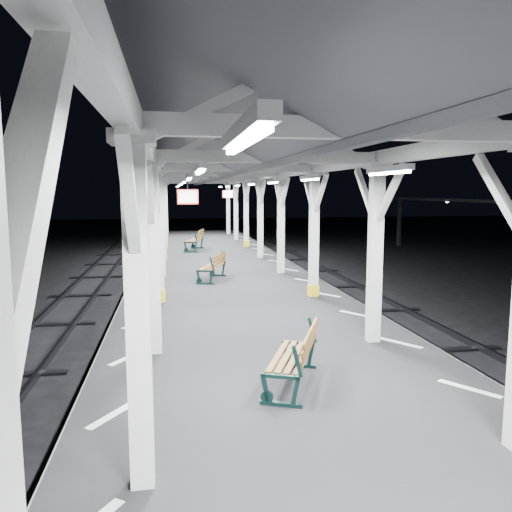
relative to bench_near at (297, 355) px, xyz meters
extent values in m
plane|color=black|center=(-0.06, 3.86, -1.45)|extent=(120.00, 120.00, 0.00)
cube|color=black|center=(-0.06, 3.86, -0.95)|extent=(6.00, 50.00, 1.00)
cube|color=silver|center=(-2.51, 3.86, -0.45)|extent=(1.00, 48.00, 0.01)
cube|color=silver|center=(2.39, 3.86, -0.45)|extent=(1.00, 48.00, 0.01)
cube|color=#2D2D33|center=(-4.51, 3.86, -1.37)|extent=(0.08, 60.00, 0.16)
cube|color=black|center=(-5.06, 3.86, -1.42)|extent=(2.20, 0.22, 0.06)
cube|color=#2D2D33|center=(4.39, 3.86, -1.37)|extent=(0.08, 60.00, 0.16)
cube|color=#2D2D33|center=(5.49, 3.86, -1.37)|extent=(0.08, 60.00, 0.16)
cube|color=black|center=(4.94, 3.86, -1.42)|extent=(2.20, 0.22, 0.06)
cube|color=silver|center=(-2.06, -5.59, 2.30)|extent=(0.10, 0.99, 0.99)
cube|color=silver|center=(-2.06, -2.14, 1.15)|extent=(0.22, 0.22, 3.20)
cube|color=silver|center=(-2.06, -2.14, 2.81)|extent=(0.40, 0.40, 0.12)
cube|color=silver|center=(-2.06, -1.59, 2.30)|extent=(0.10, 0.99, 0.99)
cube|color=silver|center=(-2.06, -2.69, 2.30)|extent=(0.10, 0.99, 0.99)
cube|color=silver|center=(-2.06, 1.86, 1.15)|extent=(0.22, 0.22, 3.20)
cube|color=silver|center=(-2.06, 1.86, 2.81)|extent=(0.40, 0.40, 0.12)
cube|color=silver|center=(-2.06, 2.41, 2.30)|extent=(0.10, 0.99, 0.99)
cube|color=silver|center=(-2.06, 1.31, 2.30)|extent=(0.10, 0.99, 0.99)
cube|color=silver|center=(-2.06, 5.86, 1.15)|extent=(0.22, 0.22, 3.20)
cube|color=silver|center=(-2.06, 5.86, 2.81)|extent=(0.40, 0.40, 0.12)
cube|color=yellow|center=(-2.06, 5.86, -0.27)|extent=(0.26, 0.26, 0.30)
cube|color=silver|center=(-2.06, 6.41, 2.30)|extent=(0.10, 0.99, 0.99)
cube|color=silver|center=(-2.06, 5.31, 2.30)|extent=(0.10, 0.99, 0.99)
cube|color=silver|center=(-2.06, 9.86, 1.15)|extent=(0.22, 0.22, 3.20)
cube|color=silver|center=(-2.06, 9.86, 2.81)|extent=(0.40, 0.40, 0.12)
cube|color=silver|center=(-2.06, 10.41, 2.30)|extent=(0.10, 0.99, 0.99)
cube|color=silver|center=(-2.06, 9.31, 2.30)|extent=(0.10, 0.99, 0.99)
cube|color=silver|center=(-2.06, 13.86, 1.15)|extent=(0.22, 0.22, 3.20)
cube|color=silver|center=(-2.06, 13.86, 2.81)|extent=(0.40, 0.40, 0.12)
cube|color=silver|center=(-2.06, 14.41, 2.30)|extent=(0.10, 0.99, 0.99)
cube|color=silver|center=(-2.06, 13.31, 2.30)|extent=(0.10, 0.99, 0.99)
cube|color=silver|center=(-2.06, 17.86, 1.15)|extent=(0.22, 0.22, 3.20)
cube|color=silver|center=(-2.06, 17.86, 2.81)|extent=(0.40, 0.40, 0.12)
cube|color=yellow|center=(-2.06, 17.86, -0.27)|extent=(0.26, 0.26, 0.30)
cube|color=silver|center=(-2.06, 18.41, 2.30)|extent=(0.10, 0.99, 0.99)
cube|color=silver|center=(-2.06, 17.31, 2.30)|extent=(0.10, 0.99, 0.99)
cube|color=silver|center=(-2.06, 21.86, 1.15)|extent=(0.22, 0.22, 3.20)
cube|color=silver|center=(-2.06, 21.86, 2.81)|extent=(0.40, 0.40, 0.12)
cube|color=silver|center=(-2.06, 22.41, 2.30)|extent=(0.10, 0.99, 0.99)
cube|color=silver|center=(-2.06, 21.31, 2.30)|extent=(0.10, 0.99, 0.99)
cube|color=silver|center=(-2.06, 25.86, 1.15)|extent=(0.22, 0.22, 3.20)
cube|color=silver|center=(-2.06, 25.86, 2.81)|extent=(0.40, 0.40, 0.12)
cube|color=silver|center=(-2.06, 26.41, 2.30)|extent=(0.10, 0.99, 0.99)
cube|color=silver|center=(-2.06, 25.31, 2.30)|extent=(0.10, 0.99, 0.99)
cube|color=silver|center=(1.94, -1.59, 2.30)|extent=(0.10, 0.99, 0.99)
cube|color=silver|center=(1.94, 1.86, 1.15)|extent=(0.22, 0.22, 3.20)
cube|color=silver|center=(1.94, 1.86, 2.81)|extent=(0.40, 0.40, 0.12)
cube|color=silver|center=(1.94, 2.41, 2.30)|extent=(0.10, 0.99, 0.99)
cube|color=silver|center=(1.94, 1.31, 2.30)|extent=(0.10, 0.99, 0.99)
cube|color=silver|center=(1.94, 5.86, 1.15)|extent=(0.22, 0.22, 3.20)
cube|color=silver|center=(1.94, 5.86, 2.81)|extent=(0.40, 0.40, 0.12)
cube|color=yellow|center=(1.94, 5.86, -0.27)|extent=(0.26, 0.26, 0.30)
cube|color=silver|center=(1.94, 6.41, 2.30)|extent=(0.10, 0.99, 0.99)
cube|color=silver|center=(1.94, 5.31, 2.30)|extent=(0.10, 0.99, 0.99)
cube|color=silver|center=(1.94, 9.86, 1.15)|extent=(0.22, 0.22, 3.20)
cube|color=silver|center=(1.94, 9.86, 2.81)|extent=(0.40, 0.40, 0.12)
cube|color=silver|center=(1.94, 10.41, 2.30)|extent=(0.10, 0.99, 0.99)
cube|color=silver|center=(1.94, 9.31, 2.30)|extent=(0.10, 0.99, 0.99)
cube|color=silver|center=(1.94, 13.86, 1.15)|extent=(0.22, 0.22, 3.20)
cube|color=silver|center=(1.94, 13.86, 2.81)|extent=(0.40, 0.40, 0.12)
cube|color=silver|center=(1.94, 14.41, 2.30)|extent=(0.10, 0.99, 0.99)
cube|color=silver|center=(1.94, 13.31, 2.30)|extent=(0.10, 0.99, 0.99)
cube|color=silver|center=(1.94, 17.86, 1.15)|extent=(0.22, 0.22, 3.20)
cube|color=silver|center=(1.94, 17.86, 2.81)|extent=(0.40, 0.40, 0.12)
cube|color=yellow|center=(1.94, 17.86, -0.27)|extent=(0.26, 0.26, 0.30)
cube|color=silver|center=(1.94, 18.41, 2.30)|extent=(0.10, 0.99, 0.99)
cube|color=silver|center=(1.94, 17.31, 2.30)|extent=(0.10, 0.99, 0.99)
cube|color=silver|center=(1.94, 21.86, 1.15)|extent=(0.22, 0.22, 3.20)
cube|color=silver|center=(1.94, 21.86, 2.81)|extent=(0.40, 0.40, 0.12)
cube|color=silver|center=(1.94, 22.41, 2.30)|extent=(0.10, 0.99, 0.99)
cube|color=silver|center=(1.94, 21.31, 2.30)|extent=(0.10, 0.99, 0.99)
cube|color=silver|center=(1.94, 25.86, 1.15)|extent=(0.22, 0.22, 3.20)
cube|color=silver|center=(1.94, 25.86, 2.81)|extent=(0.40, 0.40, 0.12)
cube|color=silver|center=(1.94, 26.41, 2.30)|extent=(0.10, 0.99, 0.99)
cube|color=silver|center=(1.94, 25.31, 2.30)|extent=(0.10, 0.99, 0.99)
cube|color=silver|center=(-2.06, 3.86, 2.93)|extent=(0.18, 48.00, 0.24)
cube|color=silver|center=(1.94, 3.86, 2.93)|extent=(0.18, 48.00, 0.24)
cube|color=silver|center=(-0.06, -2.14, 2.93)|extent=(4.20, 0.14, 0.20)
cube|color=silver|center=(-0.06, 1.86, 2.93)|extent=(4.20, 0.14, 0.20)
cube|color=silver|center=(-0.06, 5.86, 2.93)|extent=(4.20, 0.14, 0.20)
cube|color=silver|center=(-0.06, 9.86, 2.93)|extent=(4.20, 0.14, 0.20)
cube|color=silver|center=(-0.06, 13.86, 2.93)|extent=(4.20, 0.14, 0.20)
cube|color=silver|center=(-0.06, 17.86, 2.93)|extent=(4.20, 0.14, 0.20)
cube|color=silver|center=(-0.06, 21.86, 2.93)|extent=(4.20, 0.14, 0.20)
cube|color=silver|center=(-0.06, 25.86, 2.93)|extent=(4.20, 0.14, 0.20)
cube|color=silver|center=(-0.06, 3.86, 3.85)|extent=(0.16, 48.00, 0.20)
cube|color=#45484C|center=(-1.36, 3.86, 3.47)|extent=(2.80, 49.00, 1.45)
cube|color=#45484C|center=(1.24, 3.86, 3.47)|extent=(2.80, 49.00, 1.45)
cube|color=silver|center=(-1.36, -4.14, 2.65)|extent=(0.10, 1.35, 0.08)
cube|color=white|center=(-1.36, -4.14, 2.60)|extent=(0.05, 1.25, 0.05)
cube|color=silver|center=(-1.36, -0.14, 2.65)|extent=(0.10, 1.35, 0.08)
cube|color=white|center=(-1.36, -0.14, 2.60)|extent=(0.05, 1.25, 0.05)
cube|color=silver|center=(-1.36, 3.86, 2.65)|extent=(0.10, 1.35, 0.08)
cube|color=white|center=(-1.36, 3.86, 2.60)|extent=(0.05, 1.25, 0.05)
cube|color=silver|center=(-1.36, 7.86, 2.65)|extent=(0.10, 1.35, 0.08)
cube|color=white|center=(-1.36, 7.86, 2.60)|extent=(0.05, 1.25, 0.05)
cube|color=silver|center=(-1.36, 11.86, 2.65)|extent=(0.10, 1.35, 0.08)
cube|color=white|center=(-1.36, 11.86, 2.60)|extent=(0.05, 1.25, 0.05)
cube|color=silver|center=(-1.36, 15.86, 2.65)|extent=(0.10, 1.35, 0.08)
cube|color=white|center=(-1.36, 15.86, 2.60)|extent=(0.05, 1.25, 0.05)
cube|color=silver|center=(-1.36, 19.86, 2.65)|extent=(0.10, 1.35, 0.08)
cube|color=white|center=(-1.36, 19.86, 2.60)|extent=(0.05, 1.25, 0.05)
cube|color=silver|center=(-1.36, 23.86, 2.65)|extent=(0.10, 1.35, 0.08)
cube|color=white|center=(-1.36, 23.86, 2.60)|extent=(0.05, 1.25, 0.05)
cube|color=silver|center=(1.24, -0.14, 2.65)|extent=(0.10, 1.35, 0.08)
cube|color=white|center=(1.24, -0.14, 2.60)|extent=(0.05, 1.25, 0.05)
cube|color=silver|center=(1.24, 3.86, 2.65)|extent=(0.10, 1.35, 0.08)
cube|color=white|center=(1.24, 3.86, 2.60)|extent=(0.05, 1.25, 0.05)
cube|color=silver|center=(1.24, 7.86, 2.65)|extent=(0.10, 1.35, 0.08)
cube|color=white|center=(1.24, 7.86, 2.60)|extent=(0.05, 1.25, 0.05)
cube|color=silver|center=(1.24, 11.86, 2.65)|extent=(0.10, 1.35, 0.08)
cube|color=white|center=(1.24, 11.86, 2.60)|extent=(0.05, 1.25, 0.05)
cube|color=silver|center=(1.24, 15.86, 2.65)|extent=(0.10, 1.35, 0.08)
cube|color=white|center=(1.24, 15.86, 2.60)|extent=(0.05, 1.25, 0.05)
cube|color=silver|center=(1.24, 19.86, 2.65)|extent=(0.10, 1.35, 0.08)
cube|color=white|center=(1.24, 19.86, 2.60)|extent=(0.05, 1.25, 0.05)
cube|color=silver|center=(1.24, 23.86, 2.65)|extent=(0.10, 1.35, 0.08)
cube|color=white|center=(1.24, 23.86, 2.60)|extent=(0.05, 1.25, 0.05)
cylinder|color=black|center=(-1.35, 5.18, 2.57)|extent=(0.02, 0.02, 0.36)
cube|color=red|center=(-1.35, 5.18, 2.21)|extent=(0.50, 0.03, 0.35)
cube|color=white|center=(-1.35, 5.18, 2.21)|extent=(0.44, 0.04, 0.29)
cylinder|color=black|center=(0.85, 16.40, 2.57)|extent=(0.02, 0.02, 0.36)
cube|color=red|center=(0.85, 16.40, 2.21)|extent=(0.50, 0.03, 0.35)
cube|color=white|center=(0.85, 16.40, 2.21)|extent=(0.44, 0.05, 0.29)
cube|color=black|center=(13.94, 25.86, 0.20)|extent=(0.20, 0.20, 3.30)
sphere|color=silver|center=(13.94, 19.86, 1.77)|extent=(0.20, 0.20, 0.20)
sphere|color=silver|center=(13.94, 25.86, 1.77)|extent=(0.20, 0.20, 0.20)
cube|color=black|center=(-0.38, -0.66, -0.42)|extent=(0.54, 0.28, 0.06)
cube|color=black|center=(-0.57, -0.57, -0.23)|extent=(0.15, 0.10, 0.44)
cube|color=black|center=(-0.21, -0.73, -0.23)|extent=(0.14, 0.10, 0.44)
cube|color=black|center=(-0.19, -0.74, 0.18)|extent=(0.16, 0.10, 0.41)
cube|color=black|center=(0.22, 0.73, -0.42)|extent=(0.54, 0.28, 0.06)
cube|color=black|center=(0.02, 0.81, -0.23)|extent=(0.15, 0.10, 0.44)
cube|color=black|center=(0.39, 0.65, -0.23)|extent=(0.14, 0.10, 0.44)
cube|color=black|center=(0.41, 0.65, 0.18)|extent=(0.16, 0.10, 0.41)
cube|color=brown|center=(-0.26, 0.11, -0.03)|extent=(0.64, 1.35, 0.03)
cube|color=brown|center=(-0.14, 0.06, -0.03)|extent=(0.64, 1.35, 0.03)
cube|color=brown|center=(-0.03, 0.01, -0.03)|extent=(0.64, 1.35, 0.03)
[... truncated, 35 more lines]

